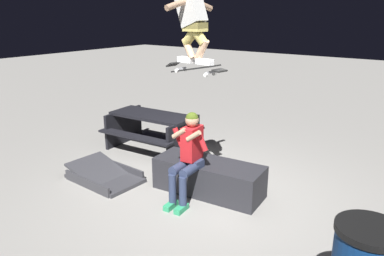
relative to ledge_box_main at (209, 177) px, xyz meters
The scene contains 7 objects.
ground_plane 0.26m from the ledge_box_main, 97.41° to the left, with size 40.00×40.00×0.00m, color gray.
ledge_box_main is the anchor object (origin of this frame).
person_sitting_on_ledge 0.64m from the ledge_box_main, 74.72° to the left, with size 0.60×0.77×1.34m.
skateboard 1.71m from the ledge_box_main, 43.86° to the left, with size 1.04×0.33×0.17m.
skater_airborne 2.39m from the ledge_box_main, 33.91° to the left, with size 0.63×0.89×1.12m.
kicker_ramp 1.80m from the ledge_box_main, 21.52° to the left, with size 1.26×0.84×0.35m.
picnic_table_back 2.24m from the ledge_box_main, 25.16° to the right, with size 1.79×1.46×0.75m.
Camera 1 is at (-2.92, 4.39, 2.72)m, focal length 34.91 mm.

